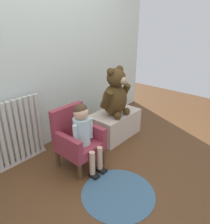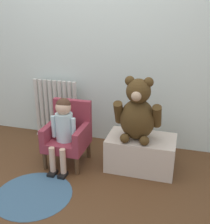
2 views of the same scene
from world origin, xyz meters
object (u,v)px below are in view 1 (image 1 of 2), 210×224
radiator (19,132)px  child_figure (83,128)px  low_bench (115,124)px  child_armchair (77,138)px  floor_rug (118,193)px  large_teddy_bear (115,95)px

radiator → child_figure: bearing=-58.6°
child_figure → low_bench: 0.82m
child_armchair → floor_rug: (-0.08, -0.62, -0.31)m
radiator → low_bench: (1.10, -0.42, -0.19)m
radiator → large_teddy_bear: bearing=-23.2°
child_figure → large_teddy_bear: 0.72m
low_bench → floor_rug: (-0.81, -0.69, -0.16)m
large_teddy_bear → floor_rug: bearing=-139.6°
child_armchair → floor_rug: bearing=-97.2°
low_bench → floor_rug: bearing=-139.6°
radiator → low_bench: 1.20m
low_bench → large_teddy_bear: 0.44m
low_bench → radiator: bearing=159.3°
low_bench → large_teddy_bear: (-0.04, -0.04, 0.43)m
child_figure → large_teddy_bear: size_ratio=1.18×
radiator → child_figure: 0.71m
large_teddy_bear → floor_rug: large_teddy_bear is taller
low_bench → floor_rug: 1.08m
radiator → child_armchair: (0.37, -0.49, -0.05)m
large_teddy_bear → child_armchair: bearing=-176.9°
child_armchair → low_bench: (0.74, 0.08, -0.14)m
child_figure → floor_rug: child_figure is taller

